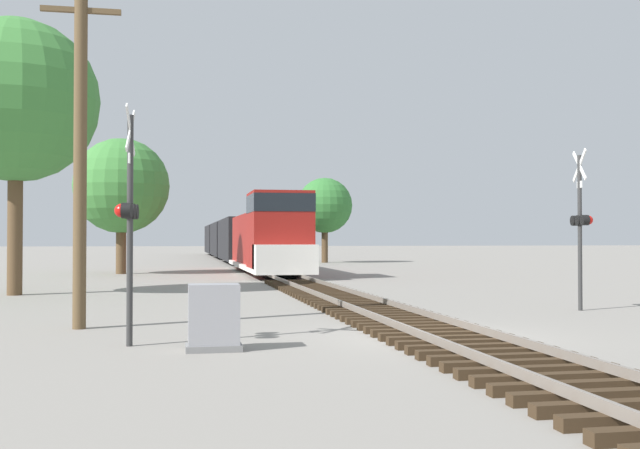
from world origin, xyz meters
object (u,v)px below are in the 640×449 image
relay_cabinet (214,318)px  tree_deep_background (325,206)px  crossing_signal_far (581,222)px  tree_far_right (16,101)px  tree_mid_background (121,186)px  utility_pole (80,151)px  freight_train (235,240)px  crossing_signal_near (128,214)px

relay_cabinet → tree_deep_background: 51.24m
crossing_signal_far → tree_deep_background: (1.19, 43.82, 2.39)m
crossing_signal_far → tree_far_right: bearing=68.6°
relay_cabinet → tree_far_right: bearing=113.3°
tree_deep_background → tree_mid_background: bearing=-131.3°
utility_pole → tree_deep_background: size_ratio=1.08×
relay_cabinet → tree_mid_background: 32.13m
freight_train → tree_mid_background: 25.18m
crossing_signal_far → relay_cabinet: size_ratio=3.78×
crossing_signal_far → relay_cabinet: (-10.80, -5.80, -1.95)m
crossing_signal_near → tree_mid_background: tree_mid_background is taller
tree_mid_background → tree_deep_background: size_ratio=1.09×
tree_far_right → tree_deep_background: tree_far_right is taller
crossing_signal_near → crossing_signal_far: (12.40, 4.91, 0.00)m
utility_pole → tree_far_right: size_ratio=0.78×
crossing_signal_near → relay_cabinet: bearing=67.4°
relay_cabinet → tree_deep_background: tree_deep_background is taller
crossing_signal_near → tree_mid_background: 30.87m
crossing_signal_far → crossing_signal_near: bearing=118.5°
freight_train → utility_pole: (-7.51, -51.09, 2.12)m
freight_train → relay_cabinet: bearing=-94.8°
crossing_signal_near → relay_cabinet: (1.60, -0.89, -1.94)m
tree_far_right → tree_mid_background: 16.78m
crossing_signal_near → tree_mid_background: bearing=-169.1°
relay_cabinet → tree_far_right: tree_far_right is taller
tree_mid_background → tree_deep_background: tree_mid_background is taller
tree_mid_background → tree_deep_background: (15.87, 18.05, -0.24)m
crossing_signal_far → tree_far_right: 20.18m
relay_cabinet → tree_far_right: 17.70m
utility_pole → crossing_signal_far: bearing=7.7°
relay_cabinet → utility_pole: 6.01m
freight_train → tree_deep_background: size_ratio=9.19×
utility_pole → crossing_signal_near: bearing=-67.4°
freight_train → utility_pole: utility_pole is taller
freight_train → crossing_signal_near: size_ratio=14.63×
tree_mid_background → tree_deep_background: bearing=48.7°
utility_pole → tree_mid_background: 27.65m
freight_train → relay_cabinet: freight_train is taller
freight_train → tree_mid_background: bearing=-109.9°
freight_train → relay_cabinet: size_ratio=55.12×
utility_pole → tree_mid_background: (-1.00, 27.61, 1.09)m
crossing_signal_far → tree_mid_background: bearing=36.6°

